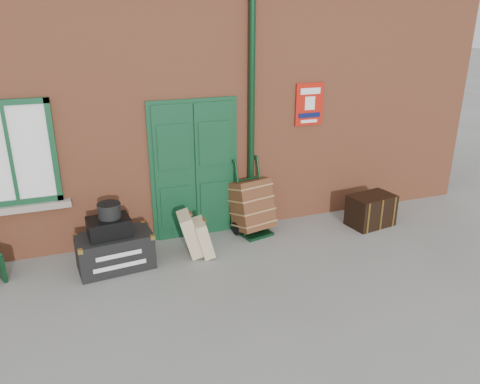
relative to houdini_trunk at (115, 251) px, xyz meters
name	(u,v)px	position (x,y,z in m)	size (l,w,h in m)	color
ground	(244,273)	(1.69, -0.78, -0.26)	(80.00, 80.00, 0.00)	gray
station_building	(181,86)	(1.68, 2.71, 1.90)	(10.30, 4.30, 4.36)	#AC5837
houdini_trunk	(115,251)	(0.00, 0.00, 0.00)	(1.05, 0.58, 0.52)	black
strongbox	(109,227)	(-0.05, 0.00, 0.39)	(0.58, 0.42, 0.26)	black
hatbox	(109,210)	(-0.02, 0.03, 0.63)	(0.31, 0.31, 0.21)	black
suitcase_back	(190,234)	(1.12, 0.03, 0.08)	(0.19, 0.47, 0.65)	tan
suitcase_front	(203,238)	(1.30, -0.07, 0.03)	(0.17, 0.42, 0.56)	tan
porter_trolley	(252,206)	(2.28, 0.44, 0.22)	(0.72, 0.76, 1.23)	black
dark_trunk	(371,210)	(4.33, 0.00, 0.01)	(0.76, 0.50, 0.55)	black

